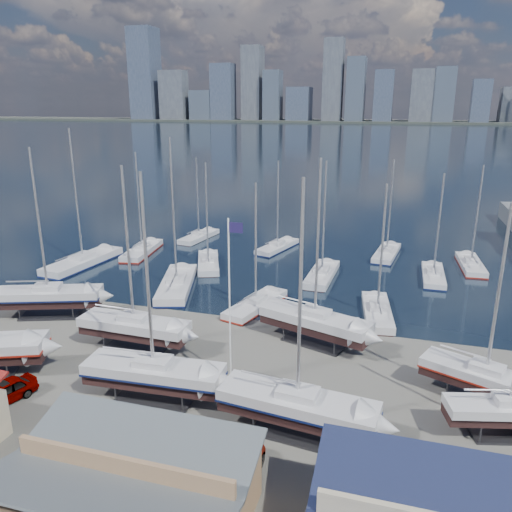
% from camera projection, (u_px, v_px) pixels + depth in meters
% --- Properties ---
extents(ground, '(1400.00, 1400.00, 0.00)m').
position_uv_depth(ground, '(230.00, 370.00, 40.13)').
color(ground, '#605E59').
rests_on(ground, ground).
extents(water, '(1400.00, 600.00, 0.40)m').
position_uv_depth(water, '(386.00, 137.00, 324.72)').
color(water, '#192439').
rests_on(water, ground).
extents(far_shore, '(1400.00, 80.00, 2.20)m').
position_uv_depth(far_shore, '(396.00, 122.00, 563.00)').
color(far_shore, '#2D332D').
rests_on(far_shore, ground).
extents(skyline, '(639.14, 43.80, 107.69)m').
position_uv_depth(skyline, '(391.00, 86.00, 548.28)').
color(skyline, '#475166').
rests_on(skyline, far_shore).
extents(shed_grey, '(12.60, 8.40, 4.17)m').
position_uv_depth(shed_grey, '(124.00, 490.00, 24.82)').
color(shed_grey, '#8C6B4C').
rests_on(shed_grey, ground).
extents(sailboat_cradle_0, '(10.79, 6.25, 16.78)m').
position_uv_depth(sailboat_cradle_0, '(49.00, 296.00, 49.89)').
color(sailboat_cradle_0, '#2D2D33').
rests_on(sailboat_cradle_0, ground).
extents(sailboat_cradle_2, '(9.83, 2.98, 15.94)m').
position_uv_depth(sailboat_cradle_2, '(134.00, 327.00, 43.16)').
color(sailboat_cradle_2, '#2D2D33').
rests_on(sailboat_cradle_2, ground).
extents(sailboat_cradle_3, '(10.36, 3.44, 16.47)m').
position_uv_depth(sailboat_cradle_3, '(154.00, 373.00, 35.65)').
color(sailboat_cradle_3, '#2D2D33').
rests_on(sailboat_cradle_3, ground).
extents(sailboat_cradle_4, '(10.46, 5.89, 16.42)m').
position_uv_depth(sailboat_cradle_4, '(315.00, 322.00, 44.08)').
color(sailboat_cradle_4, '#2D2D33').
rests_on(sailboat_cradle_4, ground).
extents(sailboat_cradle_5, '(10.61, 4.06, 16.67)m').
position_uv_depth(sailboat_cradle_5, '(297.00, 406.00, 31.79)').
color(sailboat_cradle_5, '#2D2D33').
rests_on(sailboat_cradle_5, ground).
extents(sailboat_cradle_6, '(9.18, 5.84, 14.54)m').
position_uv_depth(sailboat_cradle_6, '(486.00, 378.00, 35.17)').
color(sailboat_cradle_6, '#2D2D33').
rests_on(sailboat_cradle_6, ground).
extents(sailboat_cradle_7, '(8.14, 4.04, 13.04)m').
position_uv_depth(sailboat_cradle_7, '(509.00, 410.00, 31.64)').
color(sailboat_cradle_7, '#2D2D33').
rests_on(sailboat_cradle_7, ground).
extents(sailboat_moored_0, '(4.91, 12.74, 18.57)m').
position_uv_depth(sailboat_moored_0, '(83.00, 263.00, 66.01)').
color(sailboat_moored_0, black).
rests_on(sailboat_moored_0, water).
extents(sailboat_moored_1, '(4.07, 10.32, 15.02)m').
position_uv_depth(sailboat_moored_1, '(142.00, 252.00, 71.28)').
color(sailboat_moored_1, black).
rests_on(sailboat_moored_1, water).
extents(sailboat_moored_2, '(3.77, 9.15, 13.41)m').
position_uv_depth(sailboat_moored_2, '(199.00, 237.00, 78.91)').
color(sailboat_moored_2, black).
rests_on(sailboat_moored_2, water).
extents(sailboat_moored_3, '(6.71, 12.50, 18.00)m').
position_uv_depth(sailboat_moored_3, '(177.00, 286.00, 57.72)').
color(sailboat_moored_3, black).
rests_on(sailboat_moored_3, water).
extents(sailboat_moored_4, '(5.95, 9.72, 14.21)m').
position_uv_depth(sailboat_moored_4, '(208.00, 264.00, 65.80)').
color(sailboat_moored_4, black).
rests_on(sailboat_moored_4, water).
extents(sailboat_moored_5, '(4.89, 9.42, 13.57)m').
position_uv_depth(sailboat_moored_5, '(277.00, 248.00, 73.25)').
color(sailboat_moored_5, black).
rests_on(sailboat_moored_5, water).
extents(sailboat_moored_6, '(4.93, 9.61, 13.83)m').
position_uv_depth(sailboat_moored_6, '(256.00, 306.00, 52.23)').
color(sailboat_moored_6, black).
rests_on(sailboat_moored_6, water).
extents(sailboat_moored_7, '(3.09, 10.00, 14.97)m').
position_uv_depth(sailboat_moored_7, '(322.00, 276.00, 61.25)').
color(sailboat_moored_7, black).
rests_on(sailboat_moored_7, water).
extents(sailboat_moored_8, '(3.80, 9.69, 14.11)m').
position_uv_depth(sailboat_moored_8, '(387.00, 254.00, 70.05)').
color(sailboat_moored_8, black).
rests_on(sailboat_moored_8, water).
extents(sailboat_moored_9, '(3.83, 9.56, 14.04)m').
position_uv_depth(sailboat_moored_9, '(377.00, 313.00, 50.32)').
color(sailboat_moored_9, black).
rests_on(sailboat_moored_9, water).
extents(sailboat_moored_10, '(2.57, 9.04, 13.50)m').
position_uv_depth(sailboat_moored_10, '(433.00, 276.00, 61.05)').
color(sailboat_moored_10, black).
rests_on(sailboat_moored_10, water).
extents(sailboat_moored_11, '(3.18, 9.48, 13.96)m').
position_uv_depth(sailboat_moored_11, '(471.00, 266.00, 65.12)').
color(sailboat_moored_11, black).
rests_on(sailboat_moored_11, water).
extents(car_a, '(3.32, 5.13, 1.63)m').
position_uv_depth(car_a, '(3.00, 392.00, 35.59)').
color(car_a, gray).
rests_on(car_a, ground).
extents(car_b, '(4.14, 2.73, 1.29)m').
position_uv_depth(car_b, '(103.00, 433.00, 31.51)').
color(car_b, gray).
rests_on(car_b, ground).
extents(car_c, '(3.18, 6.10, 1.64)m').
position_uv_depth(car_c, '(227.00, 473.00, 27.81)').
color(car_c, gray).
rests_on(car_c, ground).
extents(car_d, '(3.25, 5.25, 1.42)m').
position_uv_depth(car_d, '(403.00, 510.00, 25.42)').
color(car_d, gray).
rests_on(car_d, ground).
extents(flagpole, '(1.13, 0.12, 12.84)m').
position_uv_depth(flagpole, '(231.00, 290.00, 36.61)').
color(flagpole, white).
rests_on(flagpole, ground).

